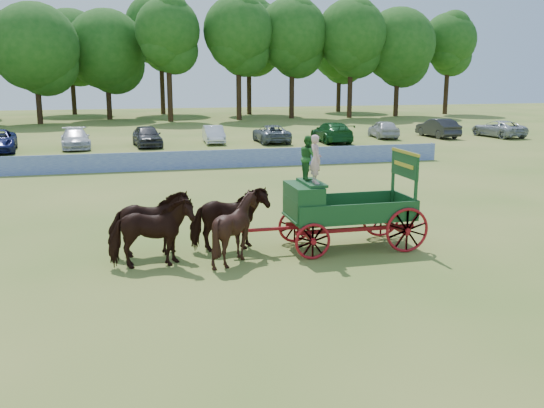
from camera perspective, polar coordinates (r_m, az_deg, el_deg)
The scene contains 9 objects.
ground at distance 18.53m, azimuth 9.27°, elevation -4.76°, with size 160.00×160.00×0.00m, color olive.
horse_lead_left at distance 17.20m, azimuth -11.30°, elevation -2.72°, with size 1.07×2.36×1.99m, color black.
horse_lead_right at distance 18.27m, azimuth -11.49°, elevation -1.85°, with size 1.07×2.36×1.99m, color black.
horse_wheel_left at distance 17.47m, azimuth -3.42°, elevation -2.27°, with size 1.61×1.81×1.99m, color black.
horse_wheel_right at distance 18.52m, azimuth -4.05°, elevation -1.44°, with size 1.07×2.36×1.99m, color black.
farm_dray at distance 18.64m, azimuth 5.31°, elevation 0.32°, with size 6.00×2.00×3.60m.
sponsor_banner at distance 35.12m, azimuth -3.91°, elevation 4.28°, with size 26.00×0.08×1.05m, color #1D38A2.
parked_cars at distance 46.88m, azimuth -4.72°, elevation 6.53°, with size 52.80×7.25×1.59m.
treeline at distance 75.01m, azimuth -14.27°, elevation 15.07°, with size 86.89×24.33×15.71m.
Camera 1 is at (-7.16, -16.23, 5.36)m, focal length 40.00 mm.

